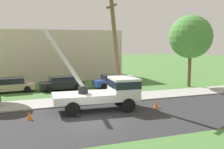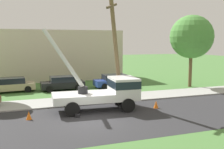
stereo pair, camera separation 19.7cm
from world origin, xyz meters
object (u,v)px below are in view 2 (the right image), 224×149
(parked_sedan_tan, at_px, (12,85))
(parked_sedan_black, at_px, (63,83))
(traffic_cone_ahead, at_px, (156,104))
(parked_sedan_blue, at_px, (114,81))
(traffic_cone_curbside, at_px, (120,100))
(utility_truck, at_px, (107,91))
(leaning_utility_pole, at_px, (116,48))
(traffic_cone_behind, at_px, (29,115))
(roadside_tree_far, at_px, (192,37))

(parked_sedan_tan, bearing_deg, parked_sedan_black, -6.98)
(traffic_cone_ahead, relative_size, parked_sedan_blue, 0.13)
(traffic_cone_ahead, bearing_deg, parked_sedan_tan, 135.23)
(traffic_cone_curbside, height_order, parked_sedan_black, parked_sedan_black)
(traffic_cone_curbside, distance_m, parked_sedan_blue, 7.63)
(utility_truck, xyz_separation_m, parked_sedan_black, (-1.90, 8.87, -0.70))
(leaning_utility_pole, distance_m, traffic_cone_behind, 8.30)
(leaning_utility_pole, relative_size, parked_sedan_tan, 1.94)
(traffic_cone_ahead, distance_m, parked_sedan_black, 11.25)
(traffic_cone_behind, bearing_deg, leaning_utility_pole, 17.90)
(traffic_cone_behind, bearing_deg, parked_sedan_blue, 45.21)
(parked_sedan_black, bearing_deg, traffic_cone_curbside, -65.84)
(leaning_utility_pole, xyz_separation_m, traffic_cone_behind, (-6.80, -2.20, -4.23))
(utility_truck, height_order, leaning_utility_pole, leaning_utility_pole)
(traffic_cone_curbside, xyz_separation_m, parked_sedan_black, (-3.42, 7.62, 0.43))
(traffic_cone_behind, height_order, parked_sedan_tan, parked_sedan_tan)
(traffic_cone_ahead, xyz_separation_m, roadside_tree_far, (8.12, 7.07, 5.20))
(leaning_utility_pole, height_order, parked_sedan_black, leaning_utility_pole)
(parked_sedan_tan, distance_m, parked_sedan_black, 4.99)
(leaning_utility_pole, bearing_deg, roadside_tree_far, 24.27)
(parked_sedan_tan, bearing_deg, traffic_cone_curbside, -44.49)
(parked_sedan_black, bearing_deg, traffic_cone_behind, -110.83)
(traffic_cone_curbside, height_order, parked_sedan_tan, parked_sedan_tan)
(traffic_cone_behind, distance_m, roadside_tree_far, 19.38)
(parked_sedan_tan, xyz_separation_m, parked_sedan_blue, (10.56, -0.92, 0.00))
(utility_truck, xyz_separation_m, traffic_cone_curbside, (1.52, 1.25, -1.13))
(utility_truck, xyz_separation_m, parked_sedan_tan, (-6.85, 9.48, -0.70))
(traffic_cone_ahead, distance_m, parked_sedan_blue, 9.48)
(leaning_utility_pole, xyz_separation_m, parked_sedan_tan, (-8.08, 8.07, -3.79))
(utility_truck, height_order, parked_sedan_black, utility_truck)
(leaning_utility_pole, distance_m, parked_sedan_black, 8.94)
(traffic_cone_curbside, bearing_deg, parked_sedan_tan, 135.51)
(traffic_cone_ahead, bearing_deg, traffic_cone_curbside, 134.12)
(traffic_cone_ahead, bearing_deg, parked_sedan_black, 119.44)
(traffic_cone_ahead, xyz_separation_m, parked_sedan_blue, (0.08, 9.47, 0.43))
(roadside_tree_far, bearing_deg, leaning_utility_pole, -155.73)
(leaning_utility_pole, distance_m, roadside_tree_far, 11.59)
(traffic_cone_curbside, xyz_separation_m, parked_sedan_tan, (-8.37, 8.22, 0.43))
(traffic_cone_behind, xyz_separation_m, parked_sedan_black, (3.68, 9.66, 0.43))
(traffic_cone_ahead, height_order, parked_sedan_tan, parked_sedan_tan)
(traffic_cone_behind, xyz_separation_m, parked_sedan_tan, (-1.28, 10.27, 0.43))
(utility_truck, height_order, traffic_cone_ahead, utility_truck)
(traffic_cone_ahead, relative_size, parked_sedan_black, 0.13)
(roadside_tree_far, bearing_deg, traffic_cone_behind, -158.16)
(traffic_cone_curbside, bearing_deg, traffic_cone_behind, -163.90)
(traffic_cone_behind, distance_m, traffic_cone_curbside, 7.38)
(parked_sedan_tan, height_order, roadside_tree_far, roadside_tree_far)
(parked_sedan_tan, bearing_deg, leaning_utility_pole, -44.99)
(parked_sedan_blue, bearing_deg, roadside_tree_far, -16.63)
(parked_sedan_blue, relative_size, roadside_tree_far, 0.56)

